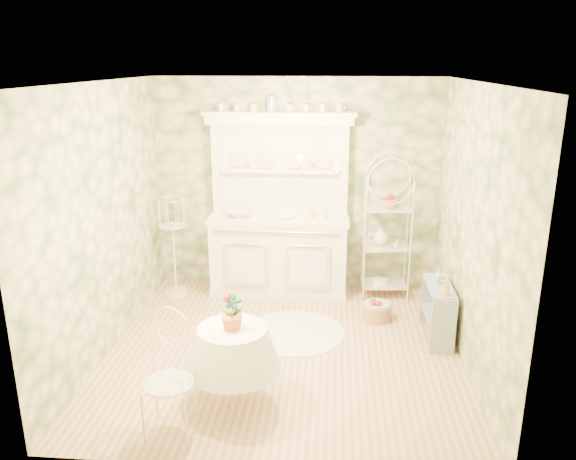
# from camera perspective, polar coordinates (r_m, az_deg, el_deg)

# --- Properties ---
(floor) EXTENTS (3.60, 3.60, 0.00)m
(floor) POSITION_cam_1_polar(r_m,az_deg,el_deg) (5.98, -0.41, -12.02)
(floor) COLOR tan
(floor) RESTS_ON ground
(ceiling) EXTENTS (3.60, 3.60, 0.00)m
(ceiling) POSITION_cam_1_polar(r_m,az_deg,el_deg) (5.23, -0.47, 14.80)
(ceiling) COLOR white
(ceiling) RESTS_ON floor
(wall_left) EXTENTS (3.60, 3.60, 0.00)m
(wall_left) POSITION_cam_1_polar(r_m,az_deg,el_deg) (5.89, -18.15, 0.87)
(wall_left) COLOR beige
(wall_left) RESTS_ON floor
(wall_right) EXTENTS (3.60, 3.60, 0.00)m
(wall_right) POSITION_cam_1_polar(r_m,az_deg,el_deg) (5.59, 18.26, 0.02)
(wall_right) COLOR beige
(wall_right) RESTS_ON floor
(wall_back) EXTENTS (3.60, 3.60, 0.00)m
(wall_back) POSITION_cam_1_polar(r_m,az_deg,el_deg) (7.19, 0.86, 4.54)
(wall_back) COLOR beige
(wall_back) RESTS_ON floor
(wall_front) EXTENTS (3.60, 3.60, 0.00)m
(wall_front) POSITION_cam_1_polar(r_m,az_deg,el_deg) (3.77, -2.93, -7.27)
(wall_front) COLOR beige
(wall_front) RESTS_ON floor
(kitchen_dresser) EXTENTS (1.87, 0.61, 2.29)m
(kitchen_dresser) POSITION_cam_1_polar(r_m,az_deg,el_deg) (6.99, -0.94, 2.43)
(kitchen_dresser) COLOR white
(kitchen_dresser) RESTS_ON floor
(bakers_rack) EXTENTS (0.64, 0.49, 1.92)m
(bakers_rack) POSITION_cam_1_polar(r_m,az_deg,el_deg) (7.05, 10.05, 0.72)
(bakers_rack) COLOR white
(bakers_rack) RESTS_ON floor
(side_shelf) EXTENTS (0.34, 0.71, 0.58)m
(side_shelf) POSITION_cam_1_polar(r_m,az_deg,el_deg) (6.28, 14.94, -8.14)
(side_shelf) COLOR #8799AE
(side_shelf) RESTS_ON floor
(round_table) EXTENTS (0.76, 0.76, 0.66)m
(round_table) POSITION_cam_1_polar(r_m,az_deg,el_deg) (5.03, -5.57, -13.80)
(round_table) COLOR white
(round_table) RESTS_ON floor
(cafe_chair) EXTENTS (0.54, 0.54, 0.91)m
(cafe_chair) POSITION_cam_1_polar(r_m,az_deg,el_deg) (4.68, -12.02, -14.93)
(cafe_chair) COLOR white
(cafe_chair) RESTS_ON floor
(birdcage_stand) EXTENTS (0.34, 0.34, 1.35)m
(birdcage_stand) POSITION_cam_1_polar(r_m,az_deg,el_deg) (7.20, -11.56, -1.35)
(birdcage_stand) COLOR white
(birdcage_stand) RESTS_ON floor
(floor_basket) EXTENTS (0.46, 0.46, 0.24)m
(floor_basket) POSITION_cam_1_polar(r_m,az_deg,el_deg) (6.64, 9.01, -7.99)
(floor_basket) COLOR tan
(floor_basket) RESTS_ON floor
(lace_rug) EXTENTS (1.40, 1.40, 0.01)m
(lace_rug) POSITION_cam_1_polar(r_m,az_deg,el_deg) (6.31, 0.70, -10.34)
(lace_rug) COLOR white
(lace_rug) RESTS_ON floor
(bowl_floral) EXTENTS (0.31, 0.31, 0.07)m
(bowl_floral) POSITION_cam_1_polar(r_m,az_deg,el_deg) (7.05, -4.84, 1.42)
(bowl_floral) COLOR white
(bowl_floral) RESTS_ON kitchen_dresser
(bowl_white) EXTENTS (0.25, 0.25, 0.07)m
(bowl_white) POSITION_cam_1_polar(r_m,az_deg,el_deg) (6.93, -0.14, 1.21)
(bowl_white) COLOR white
(bowl_white) RESTS_ON kitchen_dresser
(cup_left) EXTENTS (0.16, 0.16, 0.10)m
(cup_left) POSITION_cam_1_polar(r_m,az_deg,el_deg) (7.08, -3.61, 6.46)
(cup_left) COLOR white
(cup_left) RESTS_ON kitchen_dresser
(cup_right) EXTENTS (0.13, 0.13, 0.10)m
(cup_right) POSITION_cam_1_polar(r_m,az_deg,el_deg) (7.01, 2.21, 6.38)
(cup_right) COLOR white
(cup_right) RESTS_ON kitchen_dresser
(potted_geranium) EXTENTS (0.18, 0.14, 0.31)m
(potted_geranium) POSITION_cam_1_polar(r_m,az_deg,el_deg) (4.79, -5.59, -8.46)
(potted_geranium) COLOR #3F7238
(potted_geranium) RESTS_ON round_table
(bottle_amber) EXTENTS (0.08, 0.08, 0.17)m
(bottle_amber) POSITION_cam_1_polar(r_m,az_deg,el_deg) (5.90, 15.79, -5.79)
(bottle_amber) COLOR gold
(bottle_amber) RESTS_ON side_shelf
(bottle_blue) EXTENTS (0.06, 0.06, 0.10)m
(bottle_blue) POSITION_cam_1_polar(r_m,az_deg,el_deg) (6.18, 14.97, -4.95)
(bottle_blue) COLOR #74A3BD
(bottle_blue) RESTS_ON side_shelf
(bottle_glass) EXTENTS (0.09, 0.09, 0.09)m
(bottle_glass) POSITION_cam_1_polar(r_m,az_deg,el_deg) (6.33, 15.08, -4.49)
(bottle_glass) COLOR silver
(bottle_glass) RESTS_ON side_shelf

